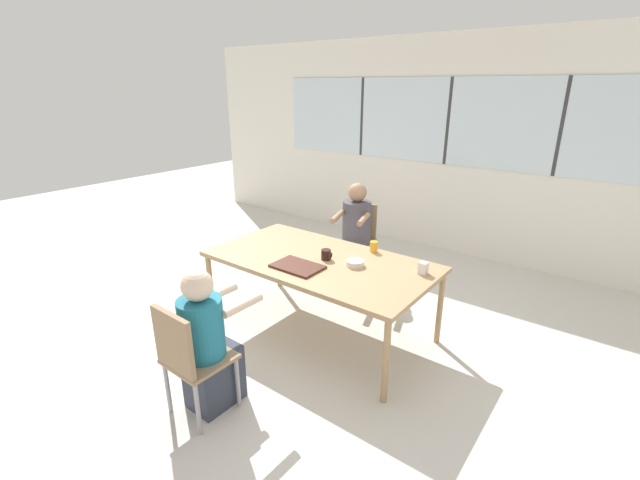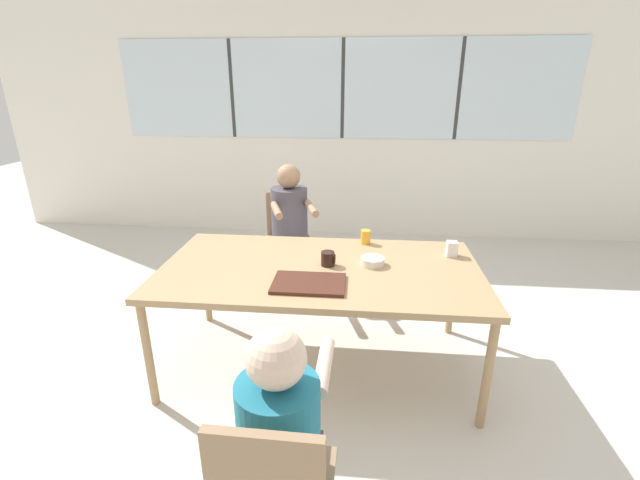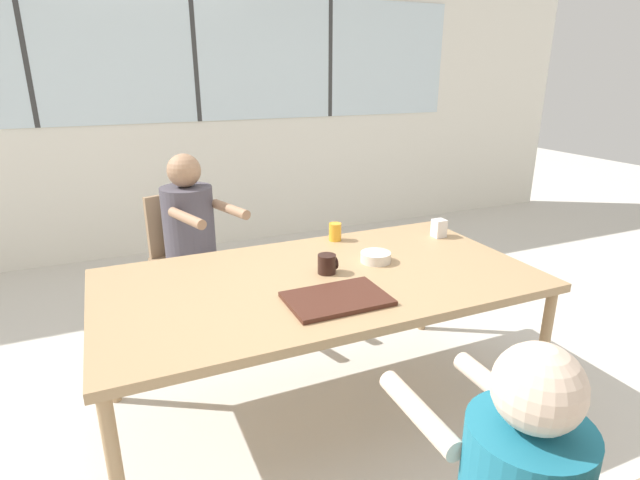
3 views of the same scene
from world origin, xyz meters
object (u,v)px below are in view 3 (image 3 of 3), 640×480
Objects in this scene: juice_glass at (335,232)px; chair_for_man_blue_shirt at (182,245)px; milk_carton_small at (439,228)px; person_man_blue_shirt at (194,251)px; coffee_mug at (327,264)px; bowl_white_shallow at (376,257)px.

chair_for_man_blue_shirt is at bearing 128.77° from juice_glass.
chair_for_man_blue_shirt is 1.71m from milk_carton_small.
chair_for_man_blue_shirt is 0.17m from person_man_blue_shirt.
chair_for_man_blue_shirt is 9.25× the size of coffee_mug.
juice_glass is (0.24, 0.42, 0.00)m from coffee_mug.
person_man_blue_shirt is at bearing 132.14° from juice_glass.
coffee_mug is 0.61× the size of bowl_white_shallow.
milk_carton_small is (0.57, -0.18, 0.00)m from juice_glass.
bowl_white_shallow is (0.77, -1.29, 0.25)m from chair_for_man_blue_shirt.
milk_carton_small is (1.25, -0.93, 0.27)m from person_man_blue_shirt.
bowl_white_shallow is (0.04, -0.38, -0.02)m from juice_glass.
milk_carton_small is at bearing -17.65° from juice_glass.
person_man_blue_shirt is at bearing 90.00° from chair_for_man_blue_shirt.
juice_glass is (0.67, -0.74, 0.26)m from person_man_blue_shirt.
coffee_mug is (0.49, -1.32, 0.27)m from chair_for_man_blue_shirt.
coffee_mug is 0.91× the size of milk_carton_small.
person_man_blue_shirt reaches higher than juice_glass.
chair_for_man_blue_shirt is at bearing 110.30° from coffee_mug.
juice_glass is 0.98× the size of milk_carton_small.
coffee_mug is 0.84m from milk_carton_small.
coffee_mug is 0.48m from juice_glass.
juice_glass is at bearing 162.35° from milk_carton_small.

